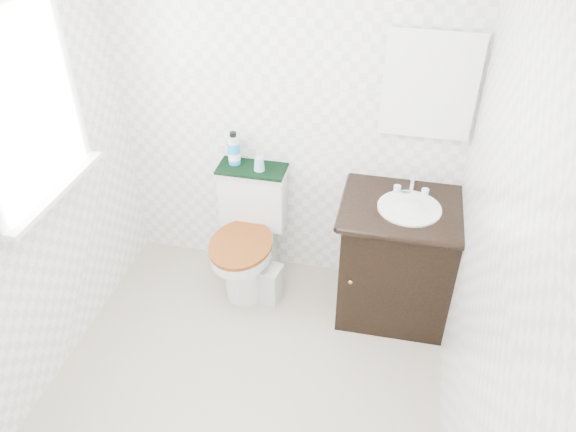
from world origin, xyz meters
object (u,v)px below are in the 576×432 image
at_px(mouthwash_bottle, 234,149).
at_px(cup, 259,164).
at_px(trash_bin, 267,283).
at_px(toilet, 249,239).
at_px(vanity, 397,257).

relative_size(mouthwash_bottle, cup, 2.53).
height_order(trash_bin, cup, cup).
height_order(toilet, vanity, vanity).
bearing_deg(trash_bin, mouthwash_bottle, 131.23).
height_order(mouthwash_bottle, cup, mouthwash_bottle).
distance_m(trash_bin, mouthwash_bottle, 0.91).
distance_m(vanity, cup, 1.04).
bearing_deg(vanity, mouthwash_bottle, 168.87).
bearing_deg(vanity, cup, 169.58).
bearing_deg(mouthwash_bottle, cup, -14.75).
relative_size(toilet, mouthwash_bottle, 3.73).
bearing_deg(toilet, trash_bin, -46.58).
distance_m(toilet, mouthwash_bottle, 0.61).
xyz_separation_m(toilet, vanity, (0.97, -0.06, 0.07)).
xyz_separation_m(vanity, trash_bin, (-0.82, -0.10, -0.29)).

